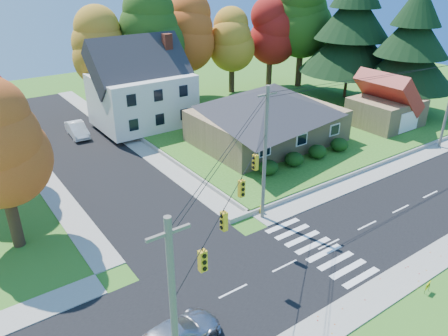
% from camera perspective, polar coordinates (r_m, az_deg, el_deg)
% --- Properties ---
extents(ground, '(120.00, 120.00, 0.00)m').
position_cam_1_polar(ground, '(30.62, 13.53, -9.68)').
color(ground, '#3D7923').
extents(road_main, '(90.00, 8.00, 0.02)m').
position_cam_1_polar(road_main, '(30.61, 13.53, -9.67)').
color(road_main, black).
rests_on(road_main, ground).
extents(road_cross, '(8.00, 44.00, 0.02)m').
position_cam_1_polar(road_cross, '(46.69, -18.09, 2.44)').
color(road_cross, black).
rests_on(road_cross, ground).
extents(sidewalk_north, '(90.00, 2.00, 0.08)m').
position_cam_1_polar(sidewalk_north, '(33.45, 7.20, -5.77)').
color(sidewalk_north, '#9C9A90').
rests_on(sidewalk_north, ground).
extents(sidewalk_south, '(90.00, 2.00, 0.08)m').
position_cam_1_polar(sidewalk_south, '(28.35, 21.20, -14.01)').
color(sidewalk_south, '#9C9A90').
rests_on(sidewalk_south, ground).
extents(lawn, '(30.00, 30.00, 0.50)m').
position_cam_1_polar(lawn, '(52.11, 6.15, 6.23)').
color(lawn, '#3D7923').
rests_on(lawn, ground).
extents(ranch_house, '(14.60, 10.60, 5.40)m').
position_cam_1_polar(ranch_house, '(44.46, 5.66, 6.96)').
color(ranch_house, tan).
rests_on(ranch_house, lawn).
extents(colonial_house, '(10.40, 8.40, 9.60)m').
position_cam_1_polar(colonial_house, '(49.69, -10.69, 10.22)').
color(colonial_house, silver).
rests_on(colonial_house, lawn).
extents(garage, '(7.30, 6.30, 4.60)m').
position_cam_1_polar(garage, '(52.19, 20.49, 7.79)').
color(garage, tan).
rests_on(garage, lawn).
extents(hedge_row, '(10.70, 1.70, 1.27)m').
position_cam_1_polar(hedge_row, '(40.72, 10.66, 1.65)').
color(hedge_row, '#163A10').
rests_on(hedge_row, lawn).
extents(traffic_infrastructure, '(38.10, 10.66, 10.00)m').
position_cam_1_polar(traffic_infrastructure, '(28.73, 12.37, -0.12)').
color(traffic_infrastructure, '#666059').
rests_on(traffic_infrastructure, ground).
extents(tree_lot_0, '(6.72, 6.72, 12.51)m').
position_cam_1_polar(tree_lot_0, '(53.60, -15.91, 14.89)').
color(tree_lot_0, '#3F2A19').
rests_on(tree_lot_0, lawn).
extents(tree_lot_1, '(7.84, 7.84, 14.60)m').
position_cam_1_polar(tree_lot_1, '(54.79, -9.59, 17.08)').
color(tree_lot_1, '#3F2A19').
rests_on(tree_lot_1, lawn).
extents(tree_lot_2, '(7.28, 7.28, 13.56)m').
position_cam_1_polar(tree_lot_2, '(58.59, -4.51, 17.21)').
color(tree_lot_2, '#3F2A19').
rests_on(tree_lot_2, lawn).
extents(tree_lot_3, '(6.16, 6.16, 11.47)m').
position_cam_1_polar(tree_lot_3, '(61.24, 1.05, 16.40)').
color(tree_lot_3, '#3F2A19').
rests_on(tree_lot_3, lawn).
extents(tree_lot_4, '(6.72, 6.72, 12.51)m').
position_cam_1_polar(tree_lot_4, '(64.09, 6.14, 17.26)').
color(tree_lot_4, '#3F2A19').
rests_on(tree_lot_4, lawn).
extents(tree_lot_5, '(8.40, 8.40, 15.64)m').
position_cam_1_polar(tree_lot_5, '(65.11, 10.26, 18.89)').
color(tree_lot_5, '#3F2A19').
rests_on(tree_lot_5, lawn).
extents(conifer_east_a, '(12.80, 12.80, 16.96)m').
position_cam_1_polar(conifer_east_a, '(60.64, 16.43, 17.00)').
color(conifer_east_a, '#3F2A19').
rests_on(conifer_east_a, lawn).
extents(conifer_east_b, '(11.20, 11.20, 14.84)m').
position_cam_1_polar(conifer_east_b, '(57.01, 23.30, 14.39)').
color(conifer_east_b, '#3F2A19').
rests_on(conifer_east_b, lawn).
extents(silver_sedan, '(5.21, 2.60, 1.45)m').
position_cam_1_polar(silver_sedan, '(22.85, -6.44, -21.01)').
color(silver_sedan, '#B5B4BC').
rests_on(silver_sedan, road_main).
extents(white_car, '(1.90, 4.73, 1.53)m').
position_cam_1_polar(white_car, '(49.90, -18.63, 4.78)').
color(white_car, white).
rests_on(white_car, road_cross).
extents(fire_hydrant, '(0.43, 0.33, 0.75)m').
position_cam_1_polar(fire_hydrant, '(33.06, 4.93, -5.41)').
color(fire_hydrant, yellow).
rests_on(fire_hydrant, ground).
extents(yard_sign, '(0.54, 0.12, 0.68)m').
position_cam_1_polar(yard_sign, '(28.28, 25.08, -13.77)').
color(yard_sign, black).
rests_on(yard_sign, ground).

